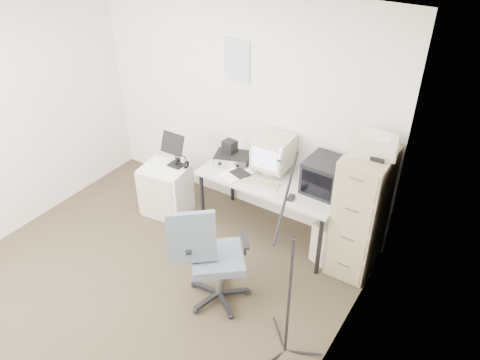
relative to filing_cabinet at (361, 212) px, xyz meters
The scene contains 22 objects.
floor 2.26m from the filing_cabinet, 136.87° to the right, with size 3.60×3.60×0.01m, color #312619.
ceiling 2.85m from the filing_cabinet, 136.87° to the right, with size 3.60×3.60×0.01m, color white.
wall_back 1.72m from the filing_cabinet, 168.55° to the left, with size 3.60×0.02×2.50m, color silver.
wall_right 1.61m from the filing_cabinet, 81.54° to the right, with size 0.02×3.60×2.50m, color silver.
wall_calendar 1.97m from the filing_cabinet, 169.10° to the left, with size 0.30×0.02×0.44m, color white.
filing_cabinet is the anchor object (origin of this frame).
printer 0.73m from the filing_cabinet, 90.00° to the left, with size 0.40×0.27×0.16m, color beige.
desk 0.99m from the filing_cabinet, behind, with size 1.50×0.70×0.73m, color silver.
crt_monitor 1.06m from the filing_cabinet, behind, with size 0.36×0.38×0.40m, color beige.
crt_tv 0.49m from the filing_cabinet, behind, with size 0.37×0.39×0.34m, color black.
desk_speaker 0.69m from the filing_cabinet, behind, with size 0.08×0.08×0.15m, color #BDB1A0.
keyboard 1.03m from the filing_cabinet, 167.73° to the right, with size 0.40×0.14×0.02m, color beige.
mouse 0.68m from the filing_cabinet, 156.93° to the right, with size 0.06×0.10×0.03m, color black.
radio_receiver 1.47m from the filing_cabinet, behind, with size 0.37×0.26×0.10m, color black.
radio_speaker 1.54m from the filing_cabinet, behind, with size 0.13×0.12×0.13m, color black.
papers 1.31m from the filing_cabinet, behind, with size 0.23×0.31×0.02m, color white.
pc_tower 0.47m from the filing_cabinet, behind, with size 0.22×0.50×0.47m, color beige.
office_chair 1.44m from the filing_cabinet, 128.36° to the right, with size 0.59×0.59×1.03m, color slate.
side_cart 2.21m from the filing_cabinet, behind, with size 0.50×0.40×0.62m, color white.
music_stand 2.09m from the filing_cabinet, behind, with size 0.28×0.15×0.42m, color black.
headphones 2.01m from the filing_cabinet, behind, with size 0.16×0.16×0.03m, color black.
mic_stand 1.32m from the filing_cabinet, 93.72° to the right, with size 0.02×0.02×1.61m, color black.
Camera 1 is at (2.52, -2.14, 3.36)m, focal length 35.00 mm.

